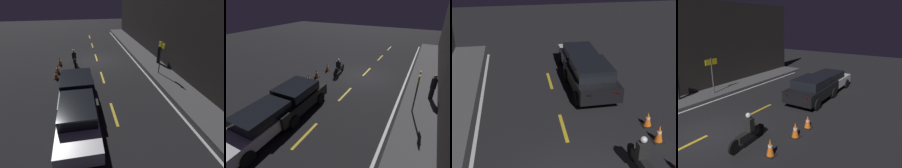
{
  "view_description": "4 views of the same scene",
  "coord_description": "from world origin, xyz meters",
  "views": [
    {
      "loc": [
        15.19,
        -1.44,
        5.63
      ],
      "look_at": [
        6.03,
        0.26,
        0.72
      ],
      "focal_mm": 28.0,
      "sensor_mm": 36.0,
      "label": 1
    },
    {
      "loc": [
        12.96,
        4.34,
        5.95
      ],
      "look_at": [
        4.42,
        -0.08,
        1.16
      ],
      "focal_mm": 28.0,
      "sensor_mm": 36.0,
      "label": 2
    },
    {
      "loc": [
        -6.77,
        1.67,
        6.88
      ],
      "look_at": [
        5.51,
        -0.36,
        0.95
      ],
      "focal_mm": 50.0,
      "sensor_mm": 36.0,
      "label": 3
    },
    {
      "loc": [
        -5.17,
        -7.81,
        4.85
      ],
      "look_at": [
        5.9,
        -0.48,
        1.04
      ],
      "focal_mm": 35.0,
      "sensor_mm": 36.0,
      "label": 4
    }
  ],
  "objects": [
    {
      "name": "lane_dash_c",
      "position": [
        -1.0,
        0.0,
        0.0
      ],
      "size": [
        2.0,
        0.14,
        0.01
      ],
      "color": "gold",
      "rests_on": "ground"
    },
    {
      "name": "motorcycle",
      "position": [
        0.49,
        -2.02,
        0.55
      ],
      "size": [
        2.14,
        0.38,
        1.36
      ],
      "rotation": [
        0.0,
        0.0,
        0.07
      ],
      "color": "black",
      "rests_on": "ground"
    },
    {
      "name": "sedan_white",
      "position": [
        8.94,
        -1.79,
        0.76
      ],
      "size": [
        4.39,
        1.86,
        1.4
      ],
      "rotation": [
        0.0,
        0.0,
        -0.0
      ],
      "color": "silver",
      "rests_on": "ground"
    },
    {
      "name": "traffic_cone_mid",
      "position": [
        2.04,
        -3.31,
        0.34
      ],
      "size": [
        0.41,
        0.41,
        0.7
      ],
      "color": "black",
      "rests_on": "ground"
    },
    {
      "name": "ground_plane",
      "position": [
        0.0,
        0.0,
        0.0
      ],
      "size": [
        56.0,
        56.0,
        0.0
      ],
      "primitive_type": "plane",
      "color": "black"
    },
    {
      "name": "traffic_cone_far",
      "position": [
        3.1,
        -3.33,
        0.3
      ],
      "size": [
        0.41,
        0.41,
        0.61
      ],
      "color": "black",
      "rests_on": "ground"
    },
    {
      "name": "lane_dash_d",
      "position": [
        3.5,
        0.0,
        0.0
      ],
      "size": [
        2.0,
        0.14,
        0.01
      ],
      "color": "gold",
      "rests_on": "ground"
    },
    {
      "name": "traffic_cone_near",
      "position": [
        0.37,
        -3.26,
        0.34
      ],
      "size": [
        0.39,
        0.39,
        0.7
      ],
      "color": "black",
      "rests_on": "ground"
    },
    {
      "name": "lane_dash_e",
      "position": [
        8.0,
        0.0,
        0.0
      ],
      "size": [
        2.0,
        0.14,
        0.01
      ],
      "color": "gold",
      "rests_on": "ground"
    },
    {
      "name": "van_black",
      "position": [
        6.45,
        -1.79,
        0.81
      ],
      "size": [
        4.11,
        2.1,
        1.52
      ],
      "rotation": [
        0.0,
        0.0,
        0.02
      ],
      "color": "black",
      "rests_on": "ground"
    },
    {
      "name": "shop_sign",
      "position": [
        3.76,
        4.31,
        1.83
      ],
      "size": [
        0.9,
        0.08,
        2.4
      ],
      "color": "#4C4C51",
      "rests_on": "raised_curb"
    }
  ]
}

